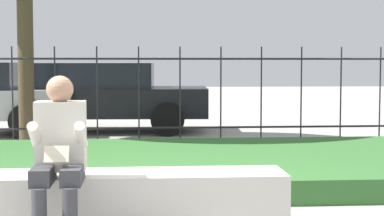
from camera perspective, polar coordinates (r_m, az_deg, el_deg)
stone_bench at (r=5.35m, az=-4.76°, el=-8.48°), size 2.41×0.56×0.47m
person_seated_reader at (r=4.99m, az=-11.73°, el=-3.78°), size 0.42×0.73×1.27m
grass_berm at (r=7.77m, az=-4.76°, el=-5.17°), size 10.54×3.49×0.25m
iron_fence at (r=10.22m, az=-4.75°, el=1.15°), size 8.54×0.03×1.62m
car_parked_center at (r=12.79m, az=-7.91°, el=1.15°), size 4.09×2.06×1.36m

